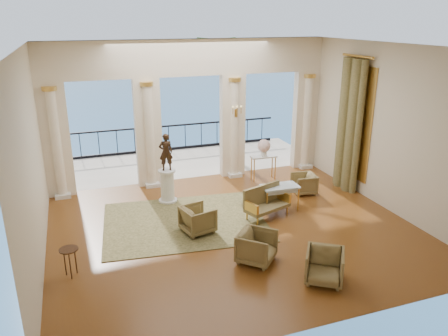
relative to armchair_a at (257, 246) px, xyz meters
name	(u,v)px	position (x,y,z in m)	size (l,w,h in m)	color
floor	(234,229)	(0.08, 1.64, -0.39)	(9.00, 9.00, 0.00)	#46220E
room_walls	(253,129)	(0.08, 0.52, 2.49)	(9.00, 9.00, 9.00)	beige
arcade	(191,102)	(0.08, 5.46, 2.19)	(9.00, 0.56, 4.50)	beige
terrace	(179,163)	(0.08, 7.44, -0.44)	(10.00, 3.60, 0.10)	#B8AB98
balustrade	(169,140)	(0.08, 9.04, 0.02)	(9.00, 0.06, 1.03)	black
palm_tree	(222,46)	(2.08, 8.24, 3.70)	(2.00, 2.00, 4.50)	#4C3823
sea	(95,94)	(0.08, 61.64, -6.39)	(160.00, 160.00, 0.00)	#2C5C95
curtain	(349,125)	(4.36, 3.14, 1.63)	(0.33, 1.40, 4.09)	brown
window_frame	(355,122)	(4.55, 3.14, 1.71)	(0.04, 1.60, 3.40)	gold
wall_sconce	(236,112)	(1.48, 5.14, 1.84)	(0.30, 0.11, 0.33)	gold
rug	(185,221)	(-1.01, 2.44, -0.38)	(4.16, 3.24, 0.02)	#2F3318
armchair_a	(257,246)	(0.00, 0.00, 0.00)	(0.75, 0.71, 0.78)	#453A1B
armchair_b	(325,265)	(0.99, -1.16, -0.01)	(0.74, 0.69, 0.76)	#453A1B
armchair_c	(304,183)	(2.94, 3.15, -0.05)	(0.66, 0.62, 0.68)	#453A1B
armchair_d	(198,218)	(-0.82, 1.78, -0.01)	(0.73, 0.68, 0.75)	#453A1B
settee	(265,202)	(1.15, 2.06, 0.03)	(1.38, 0.93, 0.85)	#453A1B
game_table	(280,188)	(1.71, 2.34, 0.24)	(1.05, 0.61, 0.70)	silver
pedestal	(167,187)	(-1.12, 3.90, 0.08)	(0.54, 0.54, 0.98)	silver
statue	(166,152)	(-1.12, 3.90, 1.13)	(0.39, 0.26, 1.07)	#312115
console_table	(264,160)	(2.28, 4.69, 0.28)	(0.86, 0.36, 0.81)	silver
urn	(264,147)	(2.28, 4.69, 0.74)	(0.42, 0.42, 0.56)	white
side_table	(69,253)	(-3.87, 0.76, 0.15)	(0.39, 0.39, 0.63)	black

